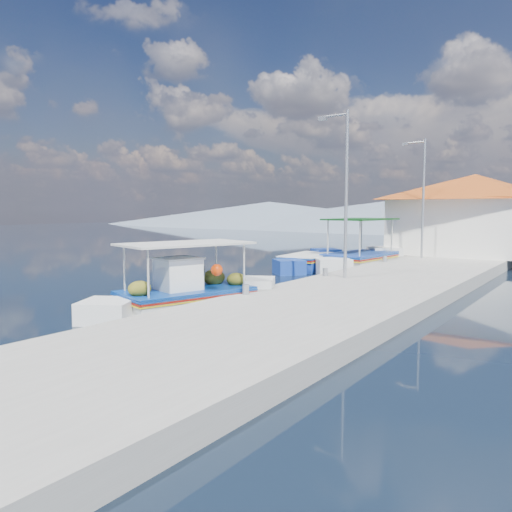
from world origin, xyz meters
The scene contains 9 objects.
ground centered at (0.00, 0.00, 0.00)m, with size 160.00×160.00×0.00m, color black.
quay centered at (5.90, 6.00, 0.25)m, with size 5.00×44.00×0.50m, color #A6A39B.
bollards centered at (3.80, 5.25, 0.65)m, with size 0.20×17.20×0.30m.
main_caique centered at (2.26, -3.84, 0.43)m, with size 3.22×6.52×2.24m.
caique_green_canopy centered at (2.22, 8.89, 0.42)m, with size 2.62×7.47×2.80m.
caique_blue_hull centered at (0.20, 7.23, 0.30)m, with size 2.22×6.25×1.12m.
harbor_building centered at (6.20, 15.00, 2.78)m, with size 10.49×10.49×4.40m.
lamp_post_near centered at (4.51, 2.00, 3.85)m, with size 1.21×0.14×6.00m.
lamp_post_far centered at (4.51, 11.00, 3.85)m, with size 1.21×0.14×6.00m.
Camera 1 is at (12.46, -14.68, 3.00)m, focal length 35.24 mm.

